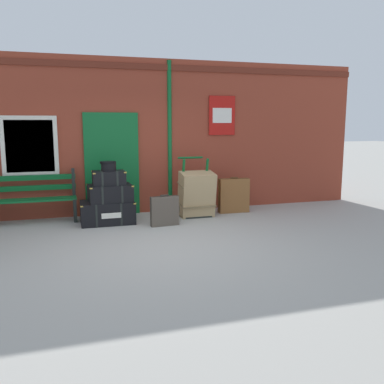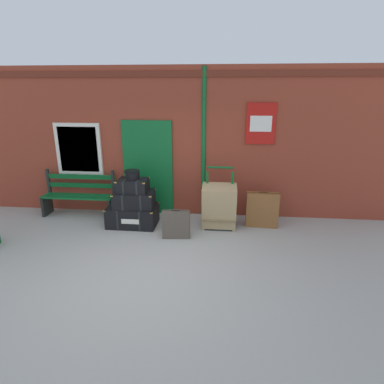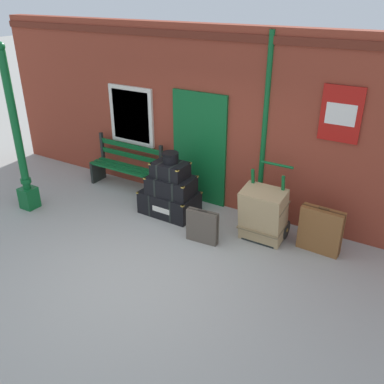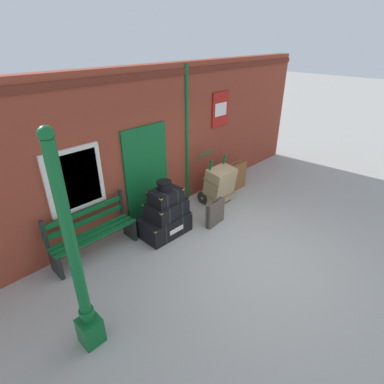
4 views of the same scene
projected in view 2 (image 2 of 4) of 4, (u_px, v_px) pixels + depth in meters
The scene contains 11 objects.
ground_plane at pixel (141, 269), 5.01m from camera, with size 60.00×60.00×0.00m, color #A3A099.
brick_facade at pixel (166, 143), 6.98m from camera, with size 10.40×0.35×3.20m.
platform_bench at pixel (79, 196), 7.10m from camera, with size 1.60×0.43×1.01m.
steamer_trunk_base at pixel (133, 215), 6.61m from camera, with size 1.02×0.66×0.43m.
steamer_trunk_middle at pixel (134, 199), 6.47m from camera, with size 0.84×0.59×0.33m.
steamer_trunk_top at pixel (133, 186), 6.39m from camera, with size 0.61×0.45×0.27m.
round_hatbox at pixel (132, 174), 6.33m from camera, with size 0.30×0.29×0.18m.
porters_trolley at pixel (219, 212), 6.61m from camera, with size 0.71×0.63×1.19m.
large_brown_trunk at pixel (219, 206), 6.38m from camera, with size 0.70×0.56×0.93m.
suitcase_slate at pixel (176, 224), 6.00m from camera, with size 0.54×0.17×0.59m.
suitcase_caramel at pixel (262, 210), 6.49m from camera, with size 0.66×0.22×0.77m.
Camera 2 is at (1.22, -4.29, 2.71)m, focal length 29.58 mm.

